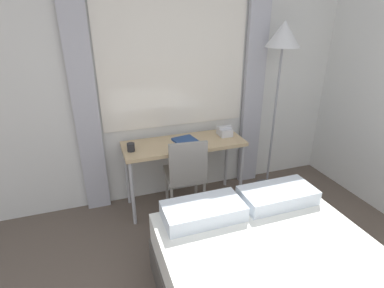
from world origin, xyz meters
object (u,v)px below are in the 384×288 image
(standing_lamp, at_px, (282,49))
(book, at_px, (185,140))
(mug, at_px, (131,147))
(desk, at_px, (184,148))
(desk_chair, at_px, (186,172))
(telephone, at_px, (225,131))

(standing_lamp, bearing_deg, book, 177.55)
(book, distance_m, mug, 0.58)
(desk, xyz_separation_m, desk_chair, (-0.04, -0.20, -0.18))
(desk, xyz_separation_m, mug, (-0.56, -0.04, 0.11))
(standing_lamp, bearing_deg, mug, -179.54)
(standing_lamp, relative_size, mug, 23.74)
(standing_lamp, height_order, mug, standing_lamp)
(desk, distance_m, mug, 0.57)
(book, bearing_deg, desk, -141.45)
(desk, distance_m, desk_chair, 0.27)
(desk_chair, bearing_deg, standing_lamp, 13.88)
(desk, bearing_deg, standing_lamp, -1.68)
(desk_chair, distance_m, telephone, 0.65)
(desk, xyz_separation_m, standing_lamp, (1.06, -0.03, 0.98))
(desk_chair, bearing_deg, book, 79.16)
(desk, relative_size, desk_chair, 1.45)
(telephone, xyz_separation_m, book, (-0.47, -0.03, -0.03))
(desk_chair, xyz_separation_m, mug, (-0.52, 0.15, 0.29))
(standing_lamp, bearing_deg, desk, 178.32)
(desk, height_order, telephone, telephone)
(telephone, height_order, book, telephone)
(standing_lamp, xyz_separation_m, mug, (-1.62, -0.01, -0.87))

